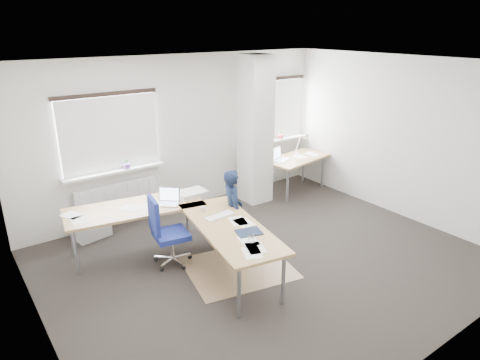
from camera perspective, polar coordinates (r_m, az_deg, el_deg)
ground at (r=6.42m, az=3.51°, el=-10.60°), size 6.00×6.00×0.00m
room_shell at (r=6.18m, az=2.49°, el=5.79°), size 6.04×5.04×2.82m
floor_mat at (r=6.22m, az=-0.17°, el=-11.62°), size 1.65×1.48×0.01m
white_crate at (r=7.39m, az=-19.23°, el=-6.02°), size 0.59×0.46×0.32m
desk_main at (r=6.13m, az=-7.62°, el=-4.97°), size 2.40×2.98×0.96m
desk_side at (r=8.75m, az=7.52°, el=2.71°), size 1.50×0.93×1.22m
task_chair at (r=6.25m, az=-9.41°, el=-8.65°), size 0.58×0.57×1.05m
person at (r=6.44m, az=-0.99°, el=-4.05°), size 0.43×0.53×1.28m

